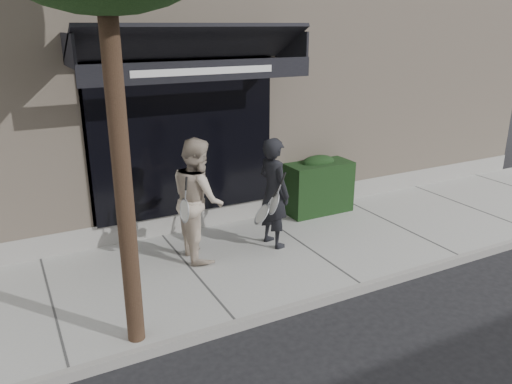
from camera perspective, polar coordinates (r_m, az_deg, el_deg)
ground at (r=8.56m, az=5.47°, el=-6.74°), size 80.00×80.00×0.00m
sidewalk at (r=8.54m, az=5.48°, el=-6.37°), size 20.00×3.00×0.12m
curb at (r=7.43m, az=12.10°, el=-10.69°), size 20.00×0.10×0.14m
building_facade at (r=12.21m, az=-7.30°, el=14.20°), size 14.30×8.04×5.64m
hedge at (r=9.86m, az=7.00°, el=0.80°), size 1.30×0.70×1.14m
pedestrian_front at (r=8.16m, az=2.03°, el=-0.10°), size 0.77×0.91×1.84m
pedestrian_back at (r=7.79m, az=-6.65°, el=-0.78°), size 0.82×0.99×1.93m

